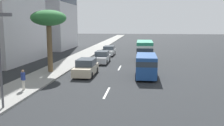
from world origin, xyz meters
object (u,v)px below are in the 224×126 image
object	(u,v)px
van_second	(146,65)
car_third	(86,68)
car_fifth	(102,57)
pedestrian_mid_block	(23,79)
car_lead	(109,51)
palm_tree	(49,20)
street_lamp	(1,49)
minibus_fourth	(145,50)

from	to	relation	value
van_second	car_third	size ratio (longest dim) A/B	1.07
car_fifth	pedestrian_mid_block	bearing A→B (deg)	-13.96
car_lead	van_second	world-z (taller)	van_second
pedestrian_mid_block	palm_tree	bearing A→B (deg)	-50.55
street_lamp	minibus_fourth	bearing A→B (deg)	-21.87
pedestrian_mid_block	street_lamp	xyz separation A→B (m)	(-4.13, -0.82, 2.79)
palm_tree	car_lead	bearing A→B (deg)	-14.86
palm_tree	street_lamp	xyz separation A→B (m)	(-11.73, -1.48, -1.91)
minibus_fourth	pedestrian_mid_block	size ratio (longest dim) A/B	4.01
minibus_fourth	street_lamp	world-z (taller)	street_lamp
minibus_fourth	car_fifth	size ratio (longest dim) A/B	1.36
car_lead	street_lamp	world-z (taller)	street_lamp
palm_tree	street_lamp	size ratio (longest dim) A/B	1.14
pedestrian_mid_block	street_lamp	bearing A→B (deg)	135.65
van_second	car_third	bearing A→B (deg)	87.69
car_third	street_lamp	world-z (taller)	street_lamp
car_fifth	street_lamp	bearing A→B (deg)	-8.72
palm_tree	van_second	bearing A→B (deg)	-95.76
minibus_fourth	palm_tree	world-z (taller)	palm_tree
car_third	pedestrian_mid_block	world-z (taller)	pedestrian_mid_block
car_fifth	street_lamp	world-z (taller)	street_lamp
van_second	minibus_fourth	bearing A→B (deg)	0.33
street_lamp	car_third	bearing A→B (deg)	-13.68
minibus_fourth	pedestrian_mid_block	distance (m)	20.16
van_second	street_lamp	bearing A→B (deg)	140.42
minibus_fourth	palm_tree	distance (m)	15.00
car_lead	palm_tree	distance (m)	17.41
street_lamp	pedestrian_mid_block	bearing A→B (deg)	11.21
car_fifth	street_lamp	xyz separation A→B (m)	(-19.38, 2.97, 3.05)
car_lead	car_fifth	size ratio (longest dim) A/B	1.01
pedestrian_mid_block	street_lamp	size ratio (longest dim) A/B	0.28
minibus_fourth	street_lamp	distance (m)	23.66
van_second	car_fifth	size ratio (longest dim) A/B	1.06
van_second	pedestrian_mid_block	world-z (taller)	van_second
car_fifth	car_lead	bearing A→B (deg)	-178.80
car_third	car_lead	bearing A→B (deg)	179.56
street_lamp	car_lead	bearing A→B (deg)	-5.73
pedestrian_mid_block	street_lamp	distance (m)	5.06
car_lead	palm_tree	bearing A→B (deg)	-14.86
car_lead	street_lamp	distance (m)	28.16
car_third	palm_tree	world-z (taller)	palm_tree
car_third	palm_tree	xyz separation A→B (m)	(0.79, 4.15, 4.93)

